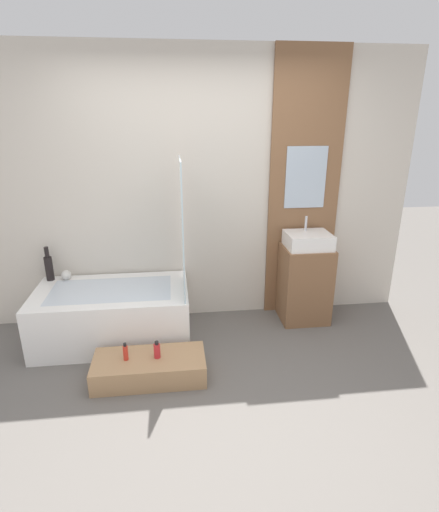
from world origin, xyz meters
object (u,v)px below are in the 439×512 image
sink (308,240)px  vase_tall_dark (49,267)px  bottle_soap_primary (126,352)px  bottle_soap_secondary (157,350)px  bathtub (113,314)px  wooden_step_bench (150,368)px  vase_round_light (66,275)px

sink → vase_tall_dark: 2.50m
sink → vase_tall_dark: size_ratio=1.28×
sink → bottle_soap_primary: size_ratio=2.90×
bottle_soap_primary → bottle_soap_secondary: size_ratio=1.02×
bathtub → wooden_step_bench: size_ratio=1.56×
sink → bottle_soap_secondary: (-1.46, -0.82, -0.60)m
sink → vase_tall_dark: (-2.48, 0.14, -0.21)m
vase_round_light → sink: bearing=-3.1°
vase_round_light → vase_tall_dark: bearing=176.2°
vase_round_light → bottle_soap_primary: size_ratio=0.64×
bathtub → sink: (1.88, 0.17, 0.60)m
sink → vase_round_light: bearing=176.9°
bathtub → wooden_step_bench: 0.76m
bottle_soap_secondary → bathtub: bearing=122.9°
wooden_step_bench → vase_tall_dark: 1.45m
vase_round_light → bottle_soap_secondary: 1.32m
vase_tall_dark → bottle_soap_primary: 1.29m
vase_tall_dark → bathtub: bearing=-26.6°
wooden_step_bench → bottle_soap_secondary: bottle_soap_secondary is taller
bottle_soap_primary → bottle_soap_secondary: (0.24, 0.00, -0.00)m
wooden_step_bench → vase_tall_dark: size_ratio=2.67×
bathtub → bottle_soap_secondary: 0.77m
bottle_soap_secondary → bottle_soap_primary: bearing=-180.0°
vase_round_light → bottle_soap_secondary: (0.87, -0.94, -0.30)m
bottle_soap_primary → sink: bearing=25.6°
vase_tall_dark → sink: bearing=-3.1°
bathtub → bottle_soap_primary: bearing=-74.8°
sink → bottle_soap_primary: bearing=-154.4°
bottle_soap_secondary → vase_tall_dark: bearing=137.1°
bathtub → bottle_soap_secondary: size_ratio=9.54×
vase_tall_dark → bottle_soap_primary: (0.78, -0.95, -0.38)m
sink → vase_round_light: sink is taller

